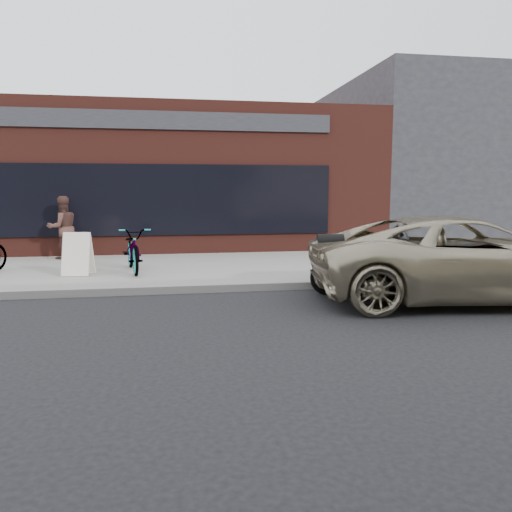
{
  "coord_description": "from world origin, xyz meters",
  "views": [
    {
      "loc": [
        -1.65,
        -5.46,
        1.96
      ],
      "look_at": [
        -0.23,
        2.88,
        0.85
      ],
      "focal_mm": 35.0,
      "sensor_mm": 36.0,
      "label": 1
    }
  ],
  "objects_px": {
    "motorcycle": "(361,264)",
    "bicycle_front": "(133,250)",
    "cafe_patron_left": "(63,228)",
    "minivan": "(464,259)",
    "sandwich_sign": "(78,254)"
  },
  "relations": [
    {
      "from": "minivan",
      "to": "cafe_patron_left",
      "type": "relative_size",
      "value": 3.26
    },
    {
      "from": "motorcycle",
      "to": "bicycle_front",
      "type": "distance_m",
      "value": 5.07
    },
    {
      "from": "bicycle_front",
      "to": "cafe_patron_left",
      "type": "xyz_separation_m",
      "value": [
        -2.0,
        2.53,
        0.33
      ]
    },
    {
      "from": "motorcycle",
      "to": "sandwich_sign",
      "type": "height_order",
      "value": "motorcycle"
    },
    {
      "from": "sandwich_sign",
      "to": "cafe_patron_left",
      "type": "height_order",
      "value": "cafe_patron_left"
    },
    {
      "from": "motorcycle",
      "to": "sandwich_sign",
      "type": "xyz_separation_m",
      "value": [
        -5.5,
        2.37,
        0.01
      ]
    },
    {
      "from": "bicycle_front",
      "to": "cafe_patron_left",
      "type": "bearing_deg",
      "value": 118.7
    },
    {
      "from": "motorcycle",
      "to": "cafe_patron_left",
      "type": "distance_m",
      "value": 8.18
    },
    {
      "from": "sandwich_sign",
      "to": "bicycle_front",
      "type": "bearing_deg",
      "value": 21.74
    },
    {
      "from": "cafe_patron_left",
      "to": "bicycle_front",
      "type": "bearing_deg",
      "value": 98.38
    },
    {
      "from": "motorcycle",
      "to": "minivan",
      "type": "relative_size",
      "value": 0.4
    },
    {
      "from": "motorcycle",
      "to": "minivan",
      "type": "bearing_deg",
      "value": -14.4
    },
    {
      "from": "minivan",
      "to": "bicycle_front",
      "type": "bearing_deg",
      "value": 68.13
    },
    {
      "from": "minivan",
      "to": "motorcycle",
      "type": "bearing_deg",
      "value": 73.51
    },
    {
      "from": "motorcycle",
      "to": "bicycle_front",
      "type": "relative_size",
      "value": 1.15
    }
  ]
}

